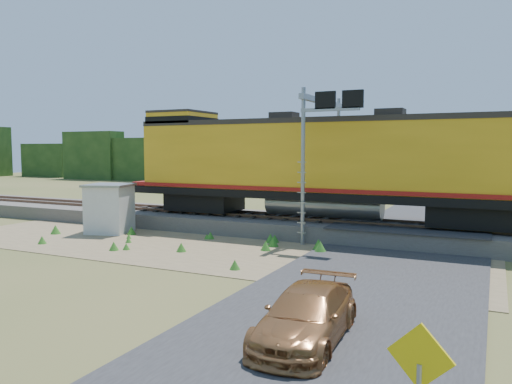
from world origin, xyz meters
The scene contains 11 objects.
ground centered at (0.00, 0.00, 0.00)m, with size 140.00×140.00×0.00m, color #475123.
ballast centered at (0.00, 6.00, 0.40)m, with size 70.00×5.00×0.80m, color slate.
rails centered at (0.00, 6.00, 0.88)m, with size 70.00×1.54×0.16m.
dirt_shoulder centered at (-2.00, 0.50, 0.01)m, with size 26.00×8.00×0.03m, color #8C7754.
road centered at (7.00, 0.74, 0.09)m, with size 7.00×66.00×0.86m.
tree_line_north centered at (0.00, 38.00, 3.07)m, with size 130.00×3.00×6.50m.
weed_clumps centered at (-3.50, 0.10, 0.00)m, with size 15.00×6.20×0.56m, color #327421, non-canonical shape.
locomotive centered at (2.32, 6.00, 3.74)m, with size 21.83×3.33×5.63m.
shed centered at (-7.80, 1.90, 1.32)m, with size 2.71×2.71×2.60m.
signal_gantry centered at (2.93, 5.33, 5.41)m, with size 2.87×6.20×7.23m.
car centered at (6.71, -7.70, 0.62)m, with size 1.73×4.27×1.24m, color #A76E3E.
Camera 1 is at (10.53, -18.32, 4.47)m, focal length 35.00 mm.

